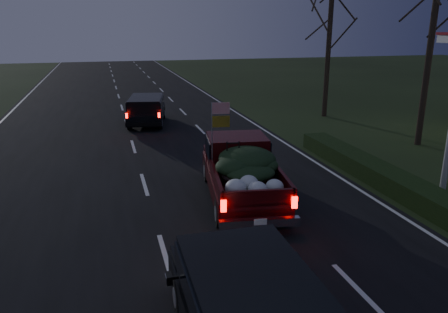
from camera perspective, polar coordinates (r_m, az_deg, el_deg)
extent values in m
plane|color=black|center=(10.54, -7.66, -12.87)|extent=(120.00, 120.00, 0.00)
cube|color=black|center=(10.53, -7.66, -12.82)|extent=(14.00, 120.00, 0.02)
cube|color=black|center=(15.81, 19.78, -2.28)|extent=(1.00, 10.00, 0.60)
cylinder|color=black|center=(21.11, 25.32, 12.66)|extent=(0.28, 0.28, 8.50)
cylinder|color=black|center=(26.38, 13.42, 12.64)|extent=(0.28, 0.28, 7.00)
cube|color=#3E080B|center=(13.50, 2.26, -3.12)|extent=(2.68, 5.20, 0.55)
cube|color=#3E080B|center=(14.12, 1.70, 0.95)|extent=(2.05, 1.84, 0.89)
cube|color=black|center=(14.09, 1.70, 1.34)|extent=(2.13, 1.75, 0.55)
cube|color=#3E080B|center=(12.21, 3.27, -3.85)|extent=(2.22, 3.02, 0.06)
ellipsoid|color=black|center=(12.53, 3.12, -1.13)|extent=(1.83, 2.00, 0.60)
cylinder|color=gray|center=(12.97, -1.58, 2.71)|extent=(0.03, 0.03, 1.99)
cube|color=red|center=(12.82, -0.41, 6.33)|extent=(0.51, 0.09, 0.34)
cube|color=gold|center=(12.90, -0.40, 4.59)|extent=(0.51, 0.09, 0.34)
cube|color=black|center=(24.34, -10.04, 5.51)|extent=(2.54, 4.52, 0.53)
cube|color=black|center=(24.01, -10.16, 6.82)|extent=(2.22, 3.37, 0.71)
cube|color=black|center=(24.00, -10.16, 6.99)|extent=(2.29, 3.29, 0.43)
cube|color=black|center=(6.82, 4.11, -18.50)|extent=(1.85, 3.38, 0.77)
cube|color=black|center=(6.78, 4.12, -17.97)|extent=(1.94, 3.29, 0.46)
cube|color=black|center=(7.61, -7.20, -15.52)|extent=(0.10, 0.21, 0.15)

